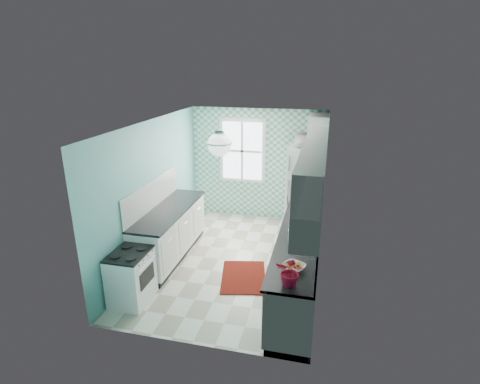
% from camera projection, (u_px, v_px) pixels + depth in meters
% --- Properties ---
extents(floor, '(3.00, 4.40, 0.02)m').
position_uv_depth(floor, '(234.00, 261.00, 6.83)').
color(floor, silver).
rests_on(floor, ground).
extents(ceiling, '(3.00, 4.40, 0.02)m').
position_uv_depth(ceiling, '(233.00, 123.00, 6.01)').
color(ceiling, white).
rests_on(ceiling, wall_back).
extents(wall_back, '(3.00, 0.02, 2.50)m').
position_uv_depth(wall_back, '(258.00, 164.00, 8.45)').
color(wall_back, '#59A6A1').
rests_on(wall_back, floor).
extents(wall_front, '(3.00, 0.02, 2.50)m').
position_uv_depth(wall_front, '(187.00, 258.00, 4.39)').
color(wall_front, '#59A6A1').
rests_on(wall_front, floor).
extents(wall_left, '(0.02, 4.40, 2.50)m').
position_uv_depth(wall_left, '(153.00, 190.00, 6.75)').
color(wall_left, '#59A6A1').
rests_on(wall_left, floor).
extents(wall_right, '(0.02, 4.40, 2.50)m').
position_uv_depth(wall_right, '(323.00, 204.00, 6.09)').
color(wall_right, '#59A6A1').
rests_on(wall_right, floor).
extents(accent_wall, '(3.00, 0.01, 2.50)m').
position_uv_depth(accent_wall, '(258.00, 165.00, 8.43)').
color(accent_wall, '#51B090').
rests_on(accent_wall, wall_back).
extents(window, '(1.04, 0.05, 1.44)m').
position_uv_depth(window, '(242.00, 151.00, 8.39)').
color(window, white).
rests_on(window, wall_back).
extents(backsplash_right, '(0.02, 3.60, 0.51)m').
position_uv_depth(backsplash_right, '(321.00, 216.00, 5.75)').
color(backsplash_right, white).
rests_on(backsplash_right, wall_right).
extents(backsplash_left, '(0.02, 2.15, 0.51)m').
position_uv_depth(backsplash_left, '(152.00, 194.00, 6.70)').
color(backsplash_left, white).
rests_on(backsplash_left, wall_left).
extents(upper_cabinets_right, '(0.33, 3.20, 0.90)m').
position_uv_depth(upper_cabinets_right, '(313.00, 175.00, 5.37)').
color(upper_cabinets_right, white).
rests_on(upper_cabinets_right, wall_right).
extents(upper_cabinet_fridge, '(0.40, 0.74, 0.40)m').
position_uv_depth(upper_cabinet_fridge, '(319.00, 125.00, 7.49)').
color(upper_cabinet_fridge, white).
rests_on(upper_cabinet_fridge, wall_right).
extents(ceiling_light, '(0.34, 0.34, 0.35)m').
position_uv_depth(ceiling_light, '(220.00, 144.00, 5.34)').
color(ceiling_light, silver).
rests_on(ceiling_light, ceiling).
extents(base_cabinets_right, '(0.60, 3.60, 0.90)m').
position_uv_depth(base_cabinets_right, '(300.00, 257.00, 6.05)').
color(base_cabinets_right, white).
rests_on(base_cabinets_right, floor).
extents(countertop_right, '(0.63, 3.60, 0.04)m').
position_uv_depth(countertop_right, '(300.00, 230.00, 5.90)').
color(countertop_right, black).
rests_on(countertop_right, base_cabinets_right).
extents(base_cabinets_left, '(0.60, 2.15, 0.90)m').
position_uv_depth(base_cabinets_left, '(170.00, 234.00, 6.88)').
color(base_cabinets_left, white).
rests_on(base_cabinets_left, floor).
extents(countertop_left, '(0.63, 2.15, 0.04)m').
position_uv_depth(countertop_left, '(169.00, 210.00, 6.72)').
color(countertop_left, black).
rests_on(countertop_left, base_cabinets_left).
extents(fridge, '(0.78, 0.77, 1.80)m').
position_uv_depth(fridge, '(305.00, 189.00, 7.93)').
color(fridge, white).
rests_on(fridge, floor).
extents(stove, '(0.53, 0.66, 0.79)m').
position_uv_depth(stove, '(131.00, 276.00, 5.57)').
color(stove, white).
rests_on(stove, floor).
extents(sink, '(0.50, 0.42, 0.53)m').
position_uv_depth(sink, '(306.00, 205.00, 6.93)').
color(sink, silver).
rests_on(sink, countertop_right).
extents(rug, '(0.92, 1.16, 0.02)m').
position_uv_depth(rug, '(244.00, 277.00, 6.31)').
color(rug, maroon).
rests_on(rug, floor).
extents(dish_towel, '(0.11, 0.23, 0.37)m').
position_uv_depth(dish_towel, '(287.00, 229.00, 6.99)').
color(dish_towel, '#67ABAD').
rests_on(dish_towel, base_cabinets_right).
extents(fruit_bowl, '(0.37, 0.37, 0.07)m').
position_uv_depth(fruit_bowl, '(294.00, 267.00, 4.73)').
color(fruit_bowl, white).
rests_on(fruit_bowl, countertop_right).
extents(potted_plant, '(0.39, 0.35, 0.37)m').
position_uv_depth(potted_plant, '(291.00, 272.00, 4.34)').
color(potted_plant, red).
rests_on(potted_plant, countertop_right).
extents(soap_bottle, '(0.12, 0.12, 0.20)m').
position_uv_depth(soap_bottle, '(310.00, 196.00, 7.05)').
color(soap_bottle, '#98A5AD').
rests_on(soap_bottle, countertop_right).
extents(microwave, '(0.51, 0.36, 0.27)m').
position_uv_depth(microwave, '(308.00, 140.00, 7.59)').
color(microwave, white).
rests_on(microwave, fridge).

